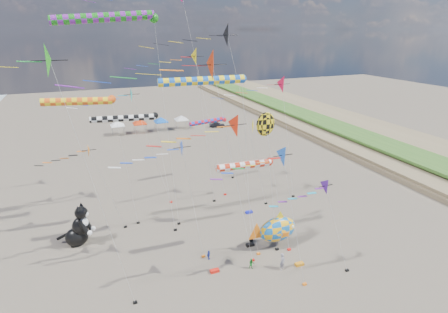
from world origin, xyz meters
name	(u,v)px	position (x,y,z in m)	size (l,w,h in m)	color
ground	(266,312)	(0.00, 0.00, 0.00)	(260.00, 260.00, 0.00)	brown
delta_kite_0	(185,58)	(-0.45, 20.94, 19.65)	(10.42, 2.31, 21.10)	yellow
delta_kite_1	(197,68)	(-3.50, 6.77, 19.97)	(15.90, 2.84, 21.65)	red
delta_kite_2	(282,162)	(1.70, 1.62, 13.00)	(8.51, 1.97, 14.30)	blue
delta_kite_3	(235,36)	(4.40, 17.52, 22.12)	(13.92, 2.91, 23.80)	black
delta_kite_4	(277,86)	(10.44, 18.03, 16.17)	(11.77, 2.46, 17.69)	#E70D3B
delta_kite_5	(326,193)	(6.46, 1.75, 9.33)	(7.97, 1.62, 10.54)	#47178B
delta_kite_6	(167,150)	(-5.76, 9.33, 12.52)	(8.37, 1.81, 13.80)	blue
delta_kite_8	(236,125)	(0.27, 7.54, 14.75)	(9.64, 2.37, 16.20)	red
delta_kite_9	(76,154)	(-13.77, 18.51, 10.19)	(8.67, 1.71, 11.41)	orange
delta_kite_10	(133,95)	(-6.72, 22.84, 15.34)	(9.99, 2.07, 16.70)	#1FC9C2
delta_kite_11	(27,65)	(-15.31, 5.22, 20.75)	(12.73, 2.50, 22.27)	#249B1B
windsock_0	(207,81)	(-1.60, 10.08, 18.39)	(9.70, 0.83, 18.87)	blue
windsock_1	(209,122)	(4.74, 27.57, 9.83)	(7.29, 0.68, 10.24)	red
windsock_2	(127,119)	(-8.40, 15.55, 14.24)	(8.17, 0.69, 14.68)	black
windsock_3	(82,102)	(-12.49, 18.90, 15.70)	(8.65, 0.87, 16.20)	#EA5413
windsock_4	(109,18)	(-9.03, 16.79, 23.86)	(11.22, 0.96, 24.40)	#167C16
windsock_5	(248,165)	(1.53, 7.50, 10.61)	(7.17, 0.77, 11.06)	red
angelfish_kite	(264,125)	(5.33, 11.55, 13.17)	(3.74, 3.02, 14.60)	yellow
cat_inflatable	(78,224)	(-14.69, 16.95, 2.52)	(3.74, 1.87, 5.05)	black
fish_inflatable	(277,229)	(5.53, 7.97, 2.32)	(5.81, 2.12, 4.55)	blue
person_adult	(282,261)	(4.18, 4.45, 0.93)	(0.68, 0.45, 1.87)	gray
child_green	(252,264)	(1.35, 5.66, 0.59)	(0.57, 0.45, 1.18)	#1B7525
child_blue	(209,255)	(-2.15, 8.76, 0.53)	(0.62, 0.26, 1.06)	#1D2B99
kite_bag_0	(250,245)	(2.95, 9.31, 0.15)	(0.90, 0.44, 0.30)	black
kite_bag_1	(215,271)	(-2.31, 6.57, 0.15)	(0.90, 0.44, 0.30)	red
kite_bag_2	(249,212)	(6.08, 16.07, 0.15)	(0.90, 0.44, 0.30)	#131BC4
kite_bag_3	(299,264)	(6.17, 4.32, 0.15)	(0.90, 0.44, 0.30)	orange
tent_row	(150,119)	(1.50, 60.00, 3.15)	(19.20, 4.20, 3.80)	white
parked_car	(217,125)	(17.49, 58.00, 0.66)	(1.55, 3.85, 1.31)	#26262D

